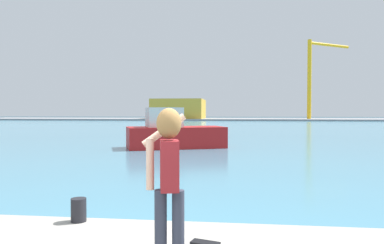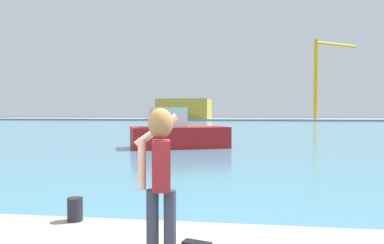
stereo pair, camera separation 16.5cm
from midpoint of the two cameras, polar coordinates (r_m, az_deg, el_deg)
name	(u,v)px [view 2 (the right image)]	position (r m, az deg, el deg)	size (l,w,h in m)	color
ground_plane	(232,126)	(53.52, 6.39, -0.70)	(220.00, 220.00, 0.00)	#334751
harbor_water	(232,126)	(55.52, 6.44, -0.61)	(140.00, 100.00, 0.02)	teal
far_shore_dock	(236,119)	(95.49, 7.01, 0.43)	(140.00, 20.00, 0.42)	gray
person_photographer	(160,168)	(4.07, -3.93, -7.32)	(0.53, 0.54, 1.74)	#2D3342
harbor_bollard	(75,209)	(6.01, -17.29, -13.09)	(0.23, 0.23, 0.36)	black
boat_moored	(177,133)	(21.38, -2.14, -1.81)	(6.18, 4.35, 2.39)	#B21919
warehouse_left	(185,109)	(95.29, -1.06, 2.09)	(13.04, 13.72, 5.06)	gold
port_crane	(321,70)	(95.96, 19.83, 7.72)	(11.95, 8.18, 19.68)	yellow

